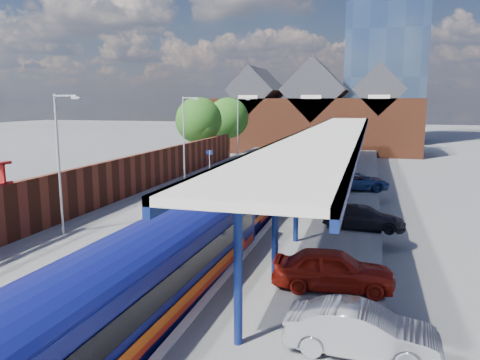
# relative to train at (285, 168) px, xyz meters

# --- Properties ---
(ground) EXTENTS (240.00, 240.00, 0.00)m
(ground) POSITION_rel_train_xyz_m (-1.49, 5.66, -2.12)
(ground) COLOR #5B5B5E
(ground) RESTS_ON ground
(ballast_bed) EXTENTS (6.00, 76.00, 0.06)m
(ballast_bed) POSITION_rel_train_xyz_m (-1.49, -4.34, -2.09)
(ballast_bed) COLOR #473D33
(ballast_bed) RESTS_ON ground
(rails) EXTENTS (4.51, 76.00, 0.14)m
(rails) POSITION_rel_train_xyz_m (-1.49, -4.34, -2.00)
(rails) COLOR slate
(rails) RESTS_ON ground
(left_platform) EXTENTS (5.00, 76.00, 1.00)m
(left_platform) POSITION_rel_train_xyz_m (-6.99, -4.34, -1.62)
(left_platform) COLOR #565659
(left_platform) RESTS_ON ground
(right_platform) EXTENTS (6.00, 76.00, 1.00)m
(right_platform) POSITION_rel_train_xyz_m (4.51, -4.34, -1.62)
(right_platform) COLOR #565659
(right_platform) RESTS_ON ground
(coping_left) EXTENTS (0.30, 76.00, 0.05)m
(coping_left) POSITION_rel_train_xyz_m (-4.64, -4.34, -1.10)
(coping_left) COLOR silver
(coping_left) RESTS_ON left_platform
(coping_right) EXTENTS (0.30, 76.00, 0.05)m
(coping_right) POSITION_rel_train_xyz_m (1.66, -4.34, -1.10)
(coping_right) COLOR silver
(coping_right) RESTS_ON right_platform
(yellow_line) EXTENTS (0.14, 76.00, 0.01)m
(yellow_line) POSITION_rel_train_xyz_m (-5.24, -4.34, -1.12)
(yellow_line) COLOR yellow
(yellow_line) RESTS_ON left_platform
(train) EXTENTS (3.19, 65.96, 3.45)m
(train) POSITION_rel_train_xyz_m (0.00, 0.00, 0.00)
(train) COLOR #0C1159
(train) RESTS_ON ground
(canopy) EXTENTS (4.50, 52.00, 4.48)m
(canopy) POSITION_rel_train_xyz_m (3.99, -2.39, 3.13)
(canopy) COLOR #0E1C54
(canopy) RESTS_ON right_platform
(lamp_post_b) EXTENTS (1.48, 0.18, 7.00)m
(lamp_post_b) POSITION_rel_train_xyz_m (-7.86, -18.34, 2.87)
(lamp_post_b) COLOR #A5A8AA
(lamp_post_b) RESTS_ON left_platform
(lamp_post_c) EXTENTS (1.48, 0.18, 7.00)m
(lamp_post_c) POSITION_rel_train_xyz_m (-7.86, -2.34, 2.87)
(lamp_post_c) COLOR #A5A8AA
(lamp_post_c) RESTS_ON left_platform
(lamp_post_d) EXTENTS (1.48, 0.18, 7.00)m
(lamp_post_d) POSITION_rel_train_xyz_m (-7.86, 13.66, 2.87)
(lamp_post_d) COLOR #A5A8AA
(lamp_post_d) RESTS_ON left_platform
(platform_sign) EXTENTS (0.55, 0.08, 2.50)m
(platform_sign) POSITION_rel_train_xyz_m (-6.49, -0.34, 0.57)
(platform_sign) COLOR #A5A8AA
(platform_sign) RESTS_ON left_platform
(brick_wall) EXTENTS (0.35, 50.00, 3.86)m
(brick_wall) POSITION_rel_train_xyz_m (-9.59, -10.80, 0.33)
(brick_wall) COLOR #582817
(brick_wall) RESTS_ON left_platform
(station_building) EXTENTS (30.00, 12.12, 13.78)m
(station_building) POSITION_rel_train_xyz_m (-1.49, 33.66, 3.33)
(station_building) COLOR #582817
(station_building) RESTS_ON ground
(glass_tower) EXTENTS (14.20, 14.20, 40.30)m
(glass_tower) POSITION_rel_train_xyz_m (8.51, 55.66, 18.08)
(glass_tower) COLOR #485D7D
(glass_tower) RESTS_ON ground
(tree_near) EXTENTS (5.20, 5.20, 8.10)m
(tree_near) POSITION_rel_train_xyz_m (-11.84, 11.56, 3.23)
(tree_near) COLOR #382314
(tree_near) RESTS_ON ground
(tree_far) EXTENTS (5.20, 5.20, 8.10)m
(tree_far) POSITION_rel_train_xyz_m (-10.84, 19.56, 3.23)
(tree_far) COLOR #382314
(tree_far) RESTS_ON ground
(parked_car_red) EXTENTS (4.43, 2.07, 1.47)m
(parked_car_red) POSITION_rel_train_xyz_m (5.71, -21.72, -0.39)
(parked_car_red) COLOR maroon
(parked_car_red) RESTS_ON right_platform
(parked_car_silver) EXTENTS (4.07, 1.58, 1.32)m
(parked_car_silver) POSITION_rel_train_xyz_m (6.79, -25.97, -0.46)
(parked_car_silver) COLOR #9F9EA3
(parked_car_silver) RESTS_ON right_platform
(parked_car_dark) EXTENTS (4.37, 2.05, 1.23)m
(parked_car_dark) POSITION_rel_train_xyz_m (6.61, -13.17, -0.51)
(parked_car_dark) COLOR black
(parked_car_dark) RESTS_ON right_platform
(parked_car_blue) EXTENTS (5.07, 2.99, 1.32)m
(parked_car_blue) POSITION_rel_train_xyz_m (5.89, -2.08, -0.46)
(parked_car_blue) COLOR navy
(parked_car_blue) RESTS_ON right_platform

